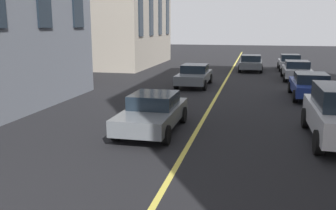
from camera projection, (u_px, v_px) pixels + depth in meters
lane_centre_line at (208, 112)px, 16.78m from camera, size 80.00×0.16×0.01m
car_grey_parked_b at (153, 112)px, 13.70m from camera, size 4.40×1.95×1.37m
car_silver_near at (290, 62)px, 32.20m from camera, size 3.90×1.89×1.40m
car_grey_oncoming at (251, 63)px, 31.89m from camera, size 4.40×1.95×1.37m
car_grey_far at (194, 75)px, 23.91m from camera, size 4.40×1.95×1.37m
car_silver_parked_a at (296, 70)px, 26.71m from camera, size 4.40×1.95×1.37m
car_blue_trailing at (310, 85)px, 19.85m from camera, size 4.40×1.95×1.37m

